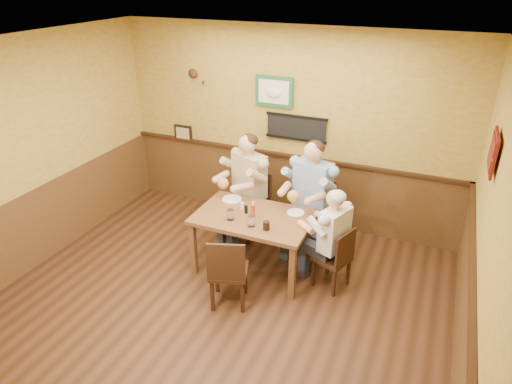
{
  "coord_description": "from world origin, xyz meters",
  "views": [
    {
      "loc": [
        2.0,
        -3.31,
        3.44
      ],
      "look_at": [
        0.14,
        1.05,
        1.1
      ],
      "focal_mm": 32.0,
      "sensor_mm": 36.0,
      "label": 1
    }
  ],
  "objects_px": {
    "diner_blue_polo": "(312,202)",
    "salt_shaker": "(242,206)",
    "dining_table": "(254,222)",
    "chair_right_end": "(332,257)",
    "diner_tan_shirt": "(250,192)",
    "water_glass_mid": "(251,221)",
    "water_glass_left": "(230,215)",
    "chair_back_left": "(250,205)",
    "pepper_shaker": "(246,209)",
    "hot_sauce_bottle": "(253,210)",
    "chair_near_side": "(229,269)",
    "diner_white_elder": "(333,245)",
    "cola_tumbler": "(266,226)",
    "chair_back_right": "(311,216)"
  },
  "relations": [
    {
      "from": "chair_back_left",
      "to": "chair_near_side",
      "type": "height_order",
      "value": "chair_back_left"
    },
    {
      "from": "chair_right_end",
      "to": "diner_blue_polo",
      "type": "distance_m",
      "value": 0.9
    },
    {
      "from": "water_glass_mid",
      "to": "hot_sauce_bottle",
      "type": "relative_size",
      "value": 0.72
    },
    {
      "from": "cola_tumbler",
      "to": "salt_shaker",
      "type": "distance_m",
      "value": 0.55
    },
    {
      "from": "dining_table",
      "to": "pepper_shaker",
      "type": "relative_size",
      "value": 13.84
    },
    {
      "from": "hot_sauce_bottle",
      "to": "salt_shaker",
      "type": "xyz_separation_m",
      "value": [
        -0.2,
        0.11,
        -0.04
      ]
    },
    {
      "from": "diner_tan_shirt",
      "to": "salt_shaker",
      "type": "height_order",
      "value": "diner_tan_shirt"
    },
    {
      "from": "diner_blue_polo",
      "to": "water_glass_left",
      "type": "height_order",
      "value": "diner_blue_polo"
    },
    {
      "from": "diner_blue_polo",
      "to": "salt_shaker",
      "type": "xyz_separation_m",
      "value": [
        -0.7,
        -0.65,
        0.11
      ]
    },
    {
      "from": "chair_near_side",
      "to": "water_glass_left",
      "type": "relative_size",
      "value": 6.81
    },
    {
      "from": "diner_tan_shirt",
      "to": "hot_sauce_bottle",
      "type": "height_order",
      "value": "diner_tan_shirt"
    },
    {
      "from": "diner_tan_shirt",
      "to": "water_glass_mid",
      "type": "height_order",
      "value": "diner_tan_shirt"
    },
    {
      "from": "chair_back_left",
      "to": "hot_sauce_bottle",
      "type": "height_order",
      "value": "chair_back_left"
    },
    {
      "from": "diner_blue_polo",
      "to": "water_glass_mid",
      "type": "xyz_separation_m",
      "value": [
        -0.44,
        -0.97,
        0.13
      ]
    },
    {
      "from": "water_glass_left",
      "to": "hot_sauce_bottle",
      "type": "distance_m",
      "value": 0.28
    },
    {
      "from": "diner_blue_polo",
      "to": "water_glass_left",
      "type": "xyz_separation_m",
      "value": [
        -0.72,
        -0.92,
        0.13
      ]
    },
    {
      "from": "water_glass_left",
      "to": "salt_shaker",
      "type": "relative_size",
      "value": 1.33
    },
    {
      "from": "chair_back_right",
      "to": "pepper_shaker",
      "type": "xyz_separation_m",
      "value": [
        -0.62,
        -0.71,
        0.32
      ]
    },
    {
      "from": "water_glass_left",
      "to": "water_glass_mid",
      "type": "bearing_deg",
      "value": -8.53
    },
    {
      "from": "chair_near_side",
      "to": "water_glass_mid",
      "type": "height_order",
      "value": "chair_near_side"
    },
    {
      "from": "cola_tumbler",
      "to": "salt_shaker",
      "type": "xyz_separation_m",
      "value": [
        -0.45,
        0.32,
        -0.0
      ]
    },
    {
      "from": "diner_white_elder",
      "to": "hot_sauce_bottle",
      "type": "height_order",
      "value": "diner_white_elder"
    },
    {
      "from": "chair_back_left",
      "to": "diner_blue_polo",
      "type": "distance_m",
      "value": 0.91
    },
    {
      "from": "water_glass_mid",
      "to": "pepper_shaker",
      "type": "distance_m",
      "value": 0.32
    },
    {
      "from": "diner_white_elder",
      "to": "chair_right_end",
      "type": "bearing_deg",
      "value": 180.0
    },
    {
      "from": "dining_table",
      "to": "chair_back_right",
      "type": "bearing_deg",
      "value": 55.1
    },
    {
      "from": "diner_tan_shirt",
      "to": "diner_white_elder",
      "type": "height_order",
      "value": "diner_tan_shirt"
    },
    {
      "from": "cola_tumbler",
      "to": "salt_shaker",
      "type": "bearing_deg",
      "value": 144.55
    },
    {
      "from": "dining_table",
      "to": "chair_back_left",
      "type": "distance_m",
      "value": 0.83
    },
    {
      "from": "diner_tan_shirt",
      "to": "salt_shaker",
      "type": "distance_m",
      "value": 0.68
    },
    {
      "from": "diner_blue_polo",
      "to": "salt_shaker",
      "type": "height_order",
      "value": "diner_blue_polo"
    },
    {
      "from": "dining_table",
      "to": "diner_white_elder",
      "type": "distance_m",
      "value": 0.99
    },
    {
      "from": "chair_back_left",
      "to": "water_glass_left",
      "type": "height_order",
      "value": "chair_back_left"
    },
    {
      "from": "chair_back_left",
      "to": "salt_shaker",
      "type": "relative_size",
      "value": 9.64
    },
    {
      "from": "water_glass_left",
      "to": "dining_table",
      "type": "bearing_deg",
      "value": 42.09
    },
    {
      "from": "water_glass_left",
      "to": "diner_white_elder",
      "type": "bearing_deg",
      "value": 10.38
    },
    {
      "from": "chair_right_end",
      "to": "diner_tan_shirt",
      "type": "bearing_deg",
      "value": -96.47
    },
    {
      "from": "diner_tan_shirt",
      "to": "water_glass_left",
      "type": "xyz_separation_m",
      "value": [
        0.16,
        -0.91,
        0.14
      ]
    },
    {
      "from": "water_glass_left",
      "to": "water_glass_mid",
      "type": "distance_m",
      "value": 0.29
    },
    {
      "from": "dining_table",
      "to": "salt_shaker",
      "type": "xyz_separation_m",
      "value": [
        -0.19,
        0.08,
        0.14
      ]
    },
    {
      "from": "diner_white_elder",
      "to": "pepper_shaker",
      "type": "height_order",
      "value": "diner_white_elder"
    },
    {
      "from": "diner_tan_shirt",
      "to": "pepper_shaker",
      "type": "height_order",
      "value": "diner_tan_shirt"
    },
    {
      "from": "salt_shaker",
      "to": "cola_tumbler",
      "type": "bearing_deg",
      "value": -35.45
    },
    {
      "from": "diner_blue_polo",
      "to": "hot_sauce_bottle",
      "type": "xyz_separation_m",
      "value": [
        -0.5,
        -0.76,
        0.15
      ]
    },
    {
      "from": "chair_near_side",
      "to": "diner_tan_shirt",
      "type": "bearing_deg",
      "value": -93.94
    },
    {
      "from": "water_glass_left",
      "to": "pepper_shaker",
      "type": "relative_size",
      "value": 1.29
    },
    {
      "from": "chair_back_right",
      "to": "pepper_shaker",
      "type": "relative_size",
      "value": 9.53
    },
    {
      "from": "water_glass_mid",
      "to": "salt_shaker",
      "type": "bearing_deg",
      "value": 129.57
    },
    {
      "from": "cola_tumbler",
      "to": "hot_sauce_bottle",
      "type": "relative_size",
      "value": 0.56
    },
    {
      "from": "water_glass_left",
      "to": "chair_near_side",
      "type": "bearing_deg",
      "value": -66.79
    }
  ]
}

